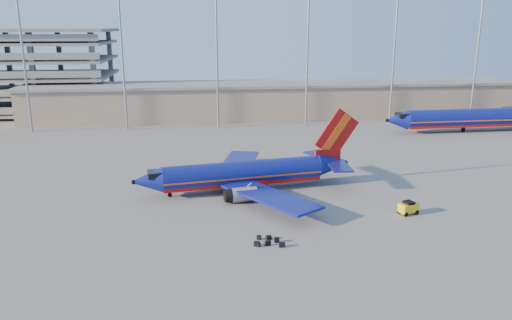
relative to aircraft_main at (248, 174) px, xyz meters
name	(u,v)px	position (x,y,z in m)	size (l,w,h in m)	color
ground	(272,192)	(3.16, -1.25, -2.32)	(220.00, 220.00, 0.00)	slate
terminal_building	(276,99)	(13.16, 56.75, 2.00)	(122.00, 16.00, 8.50)	gray
light_mast_row	(263,47)	(8.16, 44.75, 15.23)	(101.60, 1.60, 28.65)	gray
aircraft_main	(248,174)	(0.00, 0.00, 0.00)	(31.92, 30.48, 10.86)	navy
aircraft_second	(469,118)	(51.25, 33.53, 0.64)	(38.13, 14.86, 12.91)	navy
baggage_tug	(408,207)	(18.20, -11.59, -1.48)	(2.56, 2.01, 1.61)	yellow
luggage_pile	(268,242)	(0.12, -17.99, -2.08)	(3.22, 2.58, 0.53)	black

